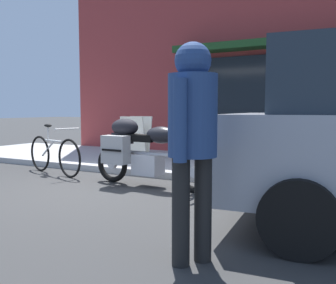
% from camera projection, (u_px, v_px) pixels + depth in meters
% --- Properties ---
extents(ground_plane, '(80.00, 80.00, 0.00)m').
position_uv_depth(ground_plane, '(101.00, 188.00, 5.72)').
color(ground_plane, '#333333').
extents(touring_motorcycle, '(2.15, 0.62, 1.38)m').
position_uv_depth(touring_motorcycle, '(142.00, 149.00, 5.79)').
color(touring_motorcycle, black).
rests_on(touring_motorcycle, ground_plane).
extents(parked_bicycle, '(1.69, 0.60, 0.94)m').
position_uv_depth(parked_bicycle, '(54.00, 154.00, 6.91)').
color(parked_bicycle, black).
rests_on(parked_bicycle, ground_plane).
extents(pedestrian_walking, '(0.39, 0.56, 1.72)m').
position_uv_depth(pedestrian_walking, '(192.00, 127.00, 2.85)').
color(pedestrian_walking, black).
rests_on(pedestrian_walking, ground_plane).
extents(sandwich_board_sign, '(0.55, 0.41, 0.94)m').
position_uv_depth(sandwich_board_sign, '(136.00, 139.00, 7.85)').
color(sandwich_board_sign, silver).
rests_on(sandwich_board_sign, sidewalk_curb).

